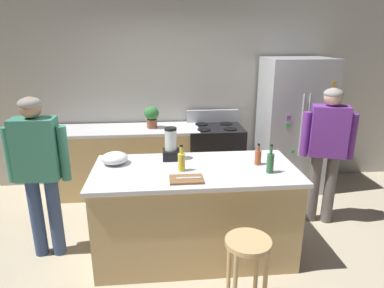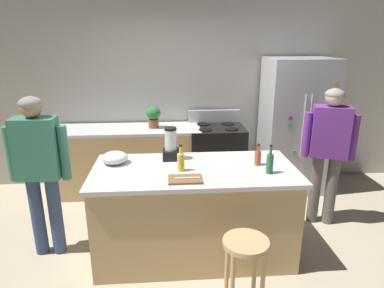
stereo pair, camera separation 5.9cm
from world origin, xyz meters
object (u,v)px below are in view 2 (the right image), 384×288
Objects in this scene: potted_plant at (153,116)px; blender_appliance at (171,146)px; refrigerator at (295,126)px; bottle_olive_oil at (270,163)px; bar_stool at (245,257)px; cutting_board at (185,179)px; bottle_soda at (181,161)px; kitchen_island at (194,211)px; mixing_bowl at (115,158)px; stove_range at (216,158)px; bottle_cooking_sauce at (258,157)px; person_by_sink_right at (329,145)px; chef_knife at (187,178)px; person_by_island_left at (39,163)px.

blender_appliance is at bearing -80.25° from potted_plant.
refrigerator is 6.82× the size of bottle_olive_oil.
cutting_board is at bearing 128.46° from bar_stool.
bottle_soda is at bearing 120.71° from bar_stool.
mixing_bowl is at bearing 165.93° from kitchen_island.
stove_range is 1.68× the size of bar_stool.
kitchen_island is 0.91m from bottle_olive_oil.
refrigerator is at bearing 57.37° from bottle_cooking_sauce.
stove_range is at bearing 73.12° from cutting_board.
bar_stool is at bearing -42.59° from mixing_bowl.
refrigerator is 5.57× the size of blender_appliance.
person_by_sink_right is 2.43× the size of bar_stool.
bottle_cooking_sauce is (0.85, -0.23, -0.06)m from blender_appliance.
chef_knife is at bearing 0.00° from cutting_board.
cutting_board is at bearing -110.37° from kitchen_island.
bottle_soda reaches higher than bottle_cooking_sauce.
bar_stool is (-0.11, -2.35, 0.04)m from stove_range.
potted_plant is at bearing 105.85° from kitchen_island.
bottle_soda reaches higher than bar_stool.
potted_plant reaches higher than kitchen_island.
potted_plant is 1.09× the size of bottle_olive_oil.
person_by_sink_right is at bearing -89.48° from refrigerator.
bottle_olive_oil is (1.13, -1.72, -0.07)m from potted_plant.
person_by_island_left reaches higher than stove_range.
stove_range is (-1.12, 0.02, -0.46)m from refrigerator.
bottle_olive_oil is at bearing 61.51° from bar_stool.
refrigerator is 2.43m from chef_knife.
blender_appliance is at bearing 116.58° from bar_stool.
bottle_soda reaches higher than mixing_bowl.
person_by_sink_right is 1.79m from bottle_soda.
stove_range reaches higher than bar_stool.
cutting_board is (-0.74, -0.32, -0.07)m from bottle_cooking_sauce.
bottle_soda is (0.09, -0.32, -0.05)m from blender_appliance.
mixing_bowl is (-2.35, -1.30, 0.06)m from refrigerator.
person_by_island_left is 1.78m from potted_plant.
bar_stool is (-1.24, -1.33, -0.46)m from person_by_sink_right.
bottle_olive_oil is at bearing -117.72° from refrigerator.
chef_knife is (-0.08, -0.28, 0.49)m from kitchen_island.
blender_appliance is at bearing 105.39° from bottle_soda.
bar_stool is at bearing -59.29° from bottle_soda.
person_by_sink_right is (3.07, 0.38, -0.01)m from person_by_island_left.
bottle_soda is at bearing 171.46° from bottle_olive_oil.
bottle_cooking_sauce is (1.07, -1.51, -0.09)m from potted_plant.
chef_knife is at bearing -172.02° from bottle_olive_oil.
cutting_board is (-0.43, 0.55, 0.43)m from bar_stool.
chef_knife is (-0.77, -0.11, -0.08)m from bottle_olive_oil.
potted_plant is at bearing 100.39° from cutting_board.
bottle_olive_oil is 0.83m from bottle_soda.
bar_stool is 2.55× the size of mixing_bowl.
bottle_olive_oil reaches higher than kitchen_island.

